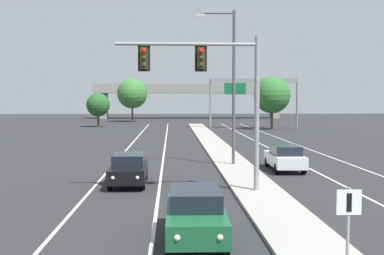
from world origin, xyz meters
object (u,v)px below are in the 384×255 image
(median_sign_post, at_px, (348,219))
(car_receding_white, at_px, (285,157))
(street_lamp_median, at_px, (230,78))
(car_oncoming_black, at_px, (129,169))
(car_oncoming_green, at_px, (196,214))
(tree_far_right_a, at_px, (272,95))
(highway_sign_gantry, at_px, (254,87))
(overhead_signal_mast, at_px, (213,81))
(tree_far_left_a, at_px, (98,105))
(tree_far_left_c, at_px, (132,93))

(median_sign_post, distance_m, car_receding_white, 18.05)
(car_receding_white, bearing_deg, street_lamp_median, 149.08)
(street_lamp_median, xyz_separation_m, car_oncoming_black, (-6.07, -6.26, -4.97))
(car_oncoming_green, height_order, tree_far_right_a, tree_far_right_a)
(street_lamp_median, height_order, car_receding_white, street_lamp_median)
(car_oncoming_green, relative_size, car_oncoming_black, 1.00)
(car_oncoming_black, bearing_deg, highway_sign_gantry, 72.18)
(car_oncoming_green, height_order, car_oncoming_black, same)
(overhead_signal_mast, bearing_deg, highway_sign_gantry, 77.74)
(car_oncoming_green, distance_m, tree_far_left_a, 60.76)
(street_lamp_median, distance_m, tree_far_right_a, 37.54)
(car_oncoming_black, relative_size, tree_far_left_a, 0.84)
(highway_sign_gantry, bearing_deg, car_oncoming_black, -107.82)
(overhead_signal_mast, bearing_deg, tree_far_left_c, 97.83)
(median_sign_post, relative_size, car_oncoming_black, 0.49)
(car_oncoming_black, bearing_deg, street_lamp_median, 45.90)
(car_receding_white, relative_size, tree_far_left_c, 0.54)
(car_oncoming_black, distance_m, tree_far_left_a, 50.73)
(car_oncoming_black, relative_size, tree_far_right_a, 0.59)
(car_oncoming_black, distance_m, highway_sign_gantry, 47.71)
(overhead_signal_mast, distance_m, tree_far_right_a, 46.53)
(car_oncoming_black, height_order, car_receding_white, same)
(street_lamp_median, bearing_deg, car_oncoming_black, -134.10)
(car_oncoming_black, xyz_separation_m, highway_sign_gantry, (14.51, 45.14, 5.34))
(car_receding_white, xyz_separation_m, tree_far_left_c, (-14.46, 61.23, 4.59))
(overhead_signal_mast, height_order, median_sign_post, overhead_signal_mast)
(median_sign_post, bearing_deg, car_oncoming_black, 115.49)
(street_lamp_median, xyz_separation_m, car_oncoming_green, (-3.09, -15.92, -4.97))
(car_receding_white, height_order, tree_far_right_a, tree_far_right_a)
(car_oncoming_green, bearing_deg, overhead_signal_mast, 80.64)
(car_oncoming_black, bearing_deg, overhead_signal_mast, -31.61)
(highway_sign_gantry, xyz_separation_m, tree_far_left_a, (-23.75, 4.67, -2.70))
(car_receding_white, relative_size, tree_far_left_a, 0.85)
(car_oncoming_black, distance_m, tree_far_right_a, 45.61)
(overhead_signal_mast, relative_size, car_receding_white, 1.60)
(overhead_signal_mast, xyz_separation_m, tree_far_right_a, (12.46, 44.83, -0.34))
(car_oncoming_green, bearing_deg, tree_far_left_c, 96.21)
(overhead_signal_mast, bearing_deg, street_lamp_median, 77.69)
(median_sign_post, xyz_separation_m, tree_far_right_a, (10.19, 55.74, 3.36))
(median_sign_post, relative_size, car_receding_white, 0.49)
(street_lamp_median, bearing_deg, median_sign_post, -88.99)
(median_sign_post, bearing_deg, tree_far_right_a, 79.64)
(tree_far_right_a, bearing_deg, street_lamp_median, -106.30)
(car_oncoming_green, distance_m, highway_sign_gantry, 56.25)
(tree_far_left_c, height_order, tree_far_left_a, tree_far_left_c)
(overhead_signal_mast, bearing_deg, tree_far_right_a, 74.47)
(tree_far_right_a, bearing_deg, highway_sign_gantry, 126.22)
(car_oncoming_green, distance_m, tree_far_left_c, 75.83)
(street_lamp_median, bearing_deg, tree_far_left_a, 109.37)
(overhead_signal_mast, height_order, car_receding_white, overhead_signal_mast)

